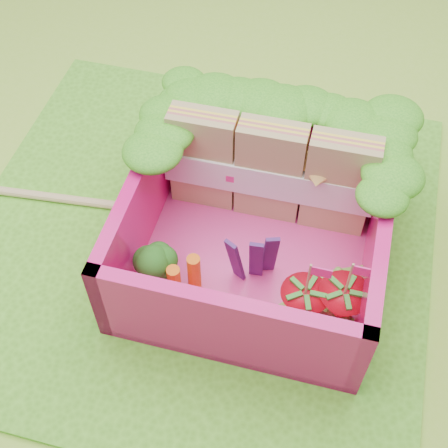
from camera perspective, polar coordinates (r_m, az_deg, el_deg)
ground at (r=3.57m, az=-2.37°, el=-1.35°), size 14.00×14.00×0.00m
placemat at (r=3.55m, az=-2.38°, el=-1.20°), size 2.60×2.60×0.03m
bento_floor at (r=3.43m, az=2.75°, el=-2.85°), size 1.30×1.30×0.05m
bento_box at (r=3.23m, az=2.92°, el=-0.33°), size 1.30×1.30×0.55m
lettuce_ruffle at (r=3.31m, az=5.07°, el=9.73°), size 1.43×0.83×0.11m
sandwich_stack at (r=3.37m, az=4.30°, el=4.80°), size 1.15×0.18×0.63m
broccoli at (r=3.16m, az=-6.47°, el=-4.02°), size 0.31×0.31×0.25m
carrot_sticks at (r=3.18m, az=-3.62°, el=-4.91°), size 0.15×0.15×0.25m
purple_wedges at (r=3.16m, az=2.75°, el=-3.14°), size 0.23×0.13×0.38m
strawberry_left at (r=3.11m, az=7.25°, el=-7.36°), size 0.24×0.24×0.48m
strawberry_right at (r=3.13m, az=10.68°, el=-7.30°), size 0.25×0.25×0.49m
snap_peas at (r=3.25m, az=8.64°, el=-7.14°), size 0.62×0.57×0.05m
chopsticks at (r=3.82m, az=-15.44°, el=2.37°), size 2.43×0.28×0.04m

